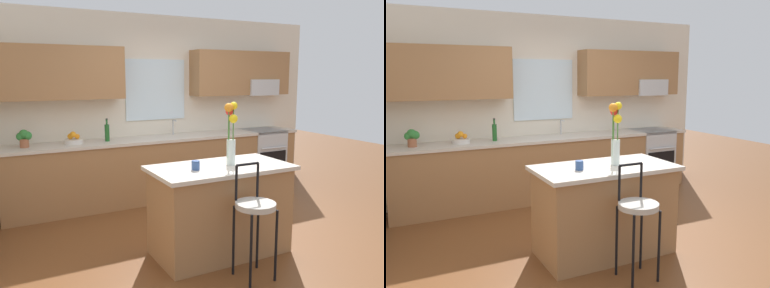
{
  "view_description": "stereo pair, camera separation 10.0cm",
  "coord_description": "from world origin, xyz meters",
  "views": [
    {
      "loc": [
        -2.29,
        -3.64,
        1.82
      ],
      "look_at": [
        -0.12,
        0.55,
        1.0
      ],
      "focal_mm": 37.22,
      "sensor_mm": 36.0,
      "label": 1
    },
    {
      "loc": [
        -2.21,
        -3.69,
        1.82
      ],
      "look_at": [
        -0.12,
        0.55,
        1.0
      ],
      "focal_mm": 37.22,
      "sensor_mm": 36.0,
      "label": 2
    }
  ],
  "objects": [
    {
      "name": "fruit_bowl_oranges",
      "position": [
        -1.3,
        1.7,
        0.97
      ],
      "size": [
        0.24,
        0.24,
        0.16
      ],
      "color": "silver",
      "rests_on": "counter_run"
    },
    {
      "name": "flower_vase",
      "position": [
        -0.13,
        -0.32,
        1.27
      ],
      "size": [
        0.15,
        0.16,
        0.64
      ],
      "color": "silver",
      "rests_on": "kitchen_island"
    },
    {
      "name": "sink_faucet",
      "position": [
        0.23,
        1.84,
        1.06
      ],
      "size": [
        0.02,
        0.13,
        0.23
      ],
      "color": "#B7BABC",
      "rests_on": "counter_run"
    },
    {
      "name": "back_wall_assembly",
      "position": [
        0.03,
        1.98,
        1.51
      ],
      "size": [
        5.6,
        0.5,
        2.7
      ],
      "color": "beige",
      "rests_on": "ground"
    },
    {
      "name": "counter_run",
      "position": [
        0.0,
        1.7,
        0.47
      ],
      "size": [
        4.56,
        0.64,
        0.92
      ],
      "color": "#996B42",
      "rests_on": "ground"
    },
    {
      "name": "ground_plane",
      "position": [
        0.0,
        0.0,
        0.0
      ],
      "size": [
        14.0,
        14.0,
        0.0
      ],
      "primitive_type": "plane",
      "color": "brown"
    },
    {
      "name": "oven_range",
      "position": [
        1.79,
        1.68,
        0.46
      ],
      "size": [
        0.6,
        0.64,
        0.92
      ],
      "color": "#B7BABC",
      "rests_on": "ground"
    },
    {
      "name": "mug_ceramic",
      "position": [
        -0.55,
        -0.35,
        0.97
      ],
      "size": [
        0.08,
        0.08,
        0.09
      ],
      "primitive_type": "cylinder",
      "color": "#33518C",
      "rests_on": "kitchen_island"
    },
    {
      "name": "kitchen_island",
      "position": [
        -0.25,
        -0.32,
        0.46
      ],
      "size": [
        1.42,
        0.75,
        0.92
      ],
      "color": "#996B42",
      "rests_on": "ground"
    },
    {
      "name": "potted_plant_small",
      "position": [
        -1.9,
        1.7,
        1.05
      ],
      "size": [
        0.19,
        0.13,
        0.23
      ],
      "color": "#9E5B3D",
      "rests_on": "counter_run"
    },
    {
      "name": "bar_stool_near",
      "position": [
        -0.25,
        -0.9,
        0.64
      ],
      "size": [
        0.36,
        0.36,
        1.04
      ],
      "color": "black",
      "rests_on": "ground"
    },
    {
      "name": "bottle_olive_oil",
      "position": [
        -0.85,
        1.7,
        1.05
      ],
      "size": [
        0.06,
        0.06,
        0.31
      ],
      "color": "#1E5923",
      "rests_on": "counter_run"
    }
  ]
}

